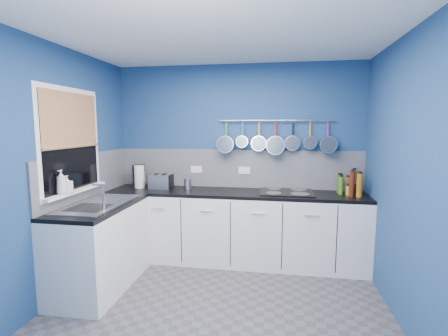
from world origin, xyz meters
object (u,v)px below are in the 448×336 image
(paper_towel, at_px, (139,177))
(soap_bottle_a, at_px, (61,182))
(hob, at_px, (287,192))
(toaster, at_px, (161,181))
(coffee_maker, at_px, (138,176))
(soap_bottle_b, at_px, (67,184))
(canister, at_px, (188,184))

(paper_towel, bearing_deg, soap_bottle_a, -102.72)
(paper_towel, xyz_separation_m, hob, (1.91, 0.02, -0.14))
(paper_towel, distance_m, toaster, 0.30)
(paper_towel, height_order, coffee_maker, paper_towel)
(soap_bottle_b, xyz_separation_m, hob, (2.18, 1.13, -0.23))
(paper_towel, height_order, canister, paper_towel)
(canister, bearing_deg, soap_bottle_a, -126.64)
(toaster, bearing_deg, canister, 5.05)
(paper_towel, bearing_deg, canister, 3.37)
(soap_bottle_b, xyz_separation_m, canister, (0.91, 1.15, -0.17))
(canister, bearing_deg, paper_towel, -176.63)
(toaster, height_order, hob, toaster)
(hob, bearing_deg, coffee_maker, 177.96)
(coffee_maker, height_order, toaster, coffee_maker)
(soap_bottle_a, bearing_deg, paper_towel, 77.28)
(coffee_maker, relative_size, hob, 0.45)
(coffee_maker, relative_size, canister, 2.17)
(hob, bearing_deg, toaster, -179.03)
(soap_bottle_a, xyz_separation_m, paper_towel, (0.27, 1.19, -0.12))
(soap_bottle_b, height_order, coffee_maker, soap_bottle_b)
(soap_bottle_a, relative_size, hob, 0.37)
(soap_bottle_a, height_order, coffee_maker, soap_bottle_a)
(paper_towel, xyz_separation_m, coffee_maker, (-0.05, 0.09, -0.00))
(soap_bottle_a, xyz_separation_m, coffee_maker, (0.21, 1.28, -0.13))
(soap_bottle_b, relative_size, paper_towel, 0.59)
(hob, bearing_deg, soap_bottle_a, -150.89)
(soap_bottle_b, xyz_separation_m, coffee_maker, (0.21, 1.20, -0.09))
(soap_bottle_a, height_order, hob, soap_bottle_a)
(soap_bottle_a, distance_m, toaster, 1.32)
(soap_bottle_b, relative_size, canister, 1.29)
(toaster, distance_m, canister, 0.36)
(paper_towel, relative_size, coffee_maker, 1.02)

